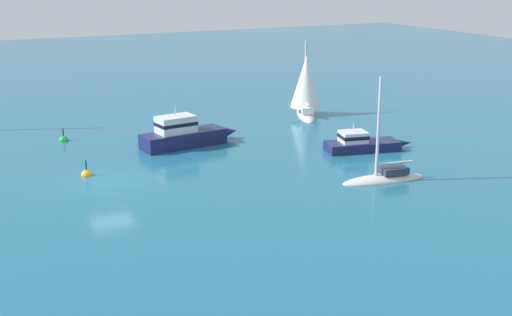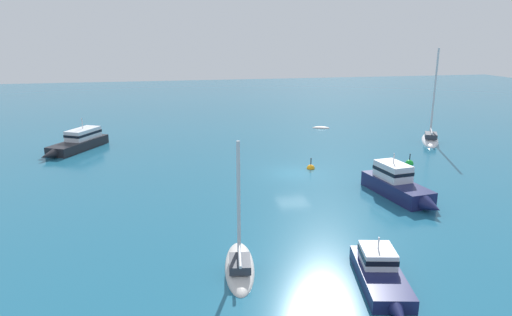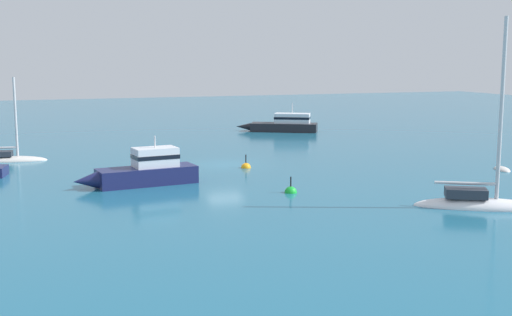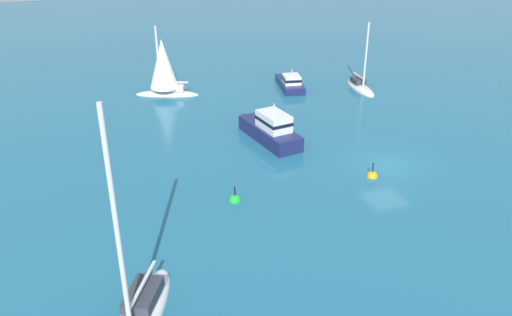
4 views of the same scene
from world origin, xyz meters
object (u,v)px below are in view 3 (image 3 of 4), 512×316
object	(u,v)px
sloop	(481,204)
channel_buoy	(246,168)
tender	(502,170)
powerboat	(285,124)
mooring_buoy	(291,192)
sailboat	(10,159)
powerboat_1	(145,171)

from	to	relation	value
sloop	channel_buoy	xyz separation A→B (m)	(7.15, -15.53, -0.20)
tender	sloop	xyz separation A→B (m)	(8.80, 8.86, 0.20)
tender	channel_buoy	world-z (taller)	channel_buoy
powerboat	mooring_buoy	size ratio (longest dim) A/B	6.37
sloop	sailboat	bearing A→B (deg)	162.79
mooring_buoy	powerboat_1	bearing A→B (deg)	-35.32
tender	mooring_buoy	distance (m)	16.47
sloop	powerboat_1	bearing A→B (deg)	171.27
sailboat	tender	bearing A→B (deg)	-17.72
powerboat	powerboat_1	size ratio (longest dim) A/B	1.08
tender	channel_buoy	distance (m)	17.29
powerboat	mooring_buoy	world-z (taller)	powerboat
sloop	mooring_buoy	bearing A→B (deg)	168.22
tender	sailboat	bearing A→B (deg)	84.65
sailboat	mooring_buoy	size ratio (longest dim) A/B	5.14
sailboat	powerboat_1	xyz separation A→B (m)	(-7.62, 12.36, 0.69)
sloop	tender	bearing A→B (deg)	75.24
mooring_buoy	powerboat	bearing A→B (deg)	-111.74
tender	channel_buoy	xyz separation A→B (m)	(15.95, -6.67, 0.01)
tender	channel_buoy	size ratio (longest dim) A/B	1.77
powerboat	sloop	bearing A→B (deg)	113.03
powerboat_1	mooring_buoy	size ratio (longest dim) A/B	5.88
powerboat	mooring_buoy	bearing A→B (deg)	97.58
sailboat	powerboat	distance (m)	28.58
powerboat_1	mooring_buoy	xyz separation A→B (m)	(-7.25, 5.14, -0.83)
powerboat	tender	bearing A→B (deg)	129.78
channel_buoy	powerboat	bearing A→B (deg)	-119.07
sailboat	powerboat_1	distance (m)	14.53
sailboat	mooring_buoy	distance (m)	22.96
channel_buoy	sailboat	bearing A→B (deg)	-29.72
sloop	powerboat	size ratio (longest dim) A/B	1.25
sailboat	powerboat	world-z (taller)	sailboat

